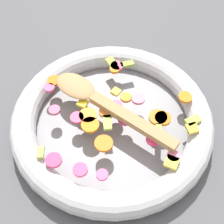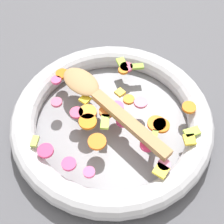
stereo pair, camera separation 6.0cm
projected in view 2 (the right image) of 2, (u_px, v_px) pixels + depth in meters
name	position (u px, v px, depth m)	size (l,w,h in m)	color
ground_plane	(112.00, 126.00, 0.64)	(4.00, 4.00, 0.00)	#4C4C51
skillet	(112.00, 120.00, 0.63)	(0.40, 0.40, 0.05)	slate
chopped_vegetables	(116.00, 116.00, 0.59)	(0.29, 0.32, 0.01)	orange
wooden_spoon	(102.00, 99.00, 0.61)	(0.24, 0.21, 0.01)	#A87F51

